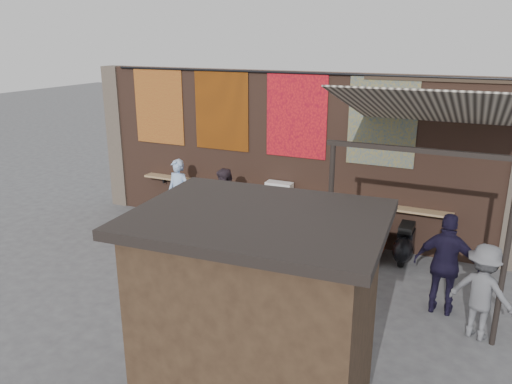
% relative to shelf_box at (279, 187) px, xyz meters
% --- Properties ---
extents(ground, '(70.00, 70.00, 0.00)m').
position_rel_shelf_box_xyz_m(ground, '(0.03, -2.30, -1.25)').
color(ground, '#474749').
rests_on(ground, ground).
extents(brick_wall, '(10.00, 0.40, 4.00)m').
position_rel_shelf_box_xyz_m(brick_wall, '(0.03, 0.40, 0.75)').
color(brick_wall, brown).
rests_on(brick_wall, ground).
extents(pier_left, '(0.50, 0.50, 4.00)m').
position_rel_shelf_box_xyz_m(pier_left, '(-5.17, 0.40, 0.75)').
color(pier_left, '#4C4238').
rests_on(pier_left, ground).
extents(eating_counter, '(8.00, 0.32, 0.05)m').
position_rel_shelf_box_xyz_m(eating_counter, '(0.03, 0.03, -0.15)').
color(eating_counter, '#9E7A51').
rests_on(eating_counter, brick_wall).
extents(shelf_box, '(0.65, 0.30, 0.25)m').
position_rel_shelf_box_xyz_m(shelf_box, '(0.00, 0.00, 0.00)').
color(shelf_box, white).
rests_on(shelf_box, eating_counter).
extents(tapestry_redgold, '(1.50, 0.02, 2.00)m').
position_rel_shelf_box_xyz_m(tapestry_redgold, '(-3.57, 0.18, 1.75)').
color(tapestry_redgold, maroon).
rests_on(tapestry_redgold, brick_wall).
extents(tapestry_sun, '(1.50, 0.02, 2.00)m').
position_rel_shelf_box_xyz_m(tapestry_sun, '(-1.67, 0.18, 1.75)').
color(tapestry_sun, '#C0550B').
rests_on(tapestry_sun, brick_wall).
extents(tapestry_orange, '(1.50, 0.02, 2.00)m').
position_rel_shelf_box_xyz_m(tapestry_orange, '(0.33, 0.18, 1.75)').
color(tapestry_orange, red).
rests_on(tapestry_orange, brick_wall).
extents(tapestry_multi, '(1.50, 0.02, 2.00)m').
position_rel_shelf_box_xyz_m(tapestry_multi, '(2.33, 0.18, 1.75)').
color(tapestry_multi, navy).
rests_on(tapestry_multi, brick_wall).
extents(hang_rail, '(9.50, 0.06, 0.06)m').
position_rel_shelf_box_xyz_m(hang_rail, '(0.03, 0.17, 2.73)').
color(hang_rail, black).
rests_on(hang_rail, brick_wall).
extents(scooter_stool_0, '(0.35, 0.78, 0.74)m').
position_rel_shelf_box_xyz_m(scooter_stool_0, '(-2.71, -0.27, -0.88)').
color(scooter_stool_0, navy).
rests_on(scooter_stool_0, ground).
extents(scooter_stool_1, '(0.37, 0.83, 0.79)m').
position_rel_shelf_box_xyz_m(scooter_stool_1, '(-2.17, -0.29, -0.85)').
color(scooter_stool_1, maroon).
rests_on(scooter_stool_1, ground).
extents(scooter_stool_2, '(0.38, 0.85, 0.81)m').
position_rel_shelf_box_xyz_m(scooter_stool_2, '(-1.57, -0.35, -0.84)').
color(scooter_stool_2, navy).
rests_on(scooter_stool_2, ground).
extents(scooter_stool_3, '(0.33, 0.74, 0.70)m').
position_rel_shelf_box_xyz_m(scooter_stool_3, '(-1.02, -0.35, -0.90)').
color(scooter_stool_3, '#0B531A').
rests_on(scooter_stool_3, ground).
extents(scooter_stool_4, '(0.39, 0.87, 0.83)m').
position_rel_shelf_box_xyz_m(scooter_stool_4, '(-0.44, -0.31, -0.83)').
color(scooter_stool_4, '#18144D').
rests_on(scooter_stool_4, ground).
extents(scooter_stool_5, '(0.38, 0.83, 0.79)m').
position_rel_shelf_box_xyz_m(scooter_stool_5, '(0.14, -0.29, -0.85)').
color(scooter_stool_5, navy).
rests_on(scooter_stool_5, ground).
extents(scooter_stool_6, '(0.33, 0.74, 0.70)m').
position_rel_shelf_box_xyz_m(scooter_stool_6, '(0.80, -0.27, -0.90)').
color(scooter_stool_6, '#18634F').
rests_on(scooter_stool_6, ground).
extents(scooter_stool_7, '(0.39, 0.86, 0.81)m').
position_rel_shelf_box_xyz_m(scooter_stool_7, '(1.35, -0.31, -0.84)').
color(scooter_stool_7, '#0F4B2B').
rests_on(scooter_stool_7, ground).
extents(scooter_stool_8, '(0.37, 0.83, 0.79)m').
position_rel_shelf_box_xyz_m(scooter_stool_8, '(1.89, -0.30, -0.85)').
color(scooter_stool_8, '#8A4F0C').
rests_on(scooter_stool_8, ground).
extents(scooter_stool_9, '(0.38, 0.84, 0.80)m').
position_rel_shelf_box_xyz_m(scooter_stool_9, '(2.52, -0.32, -0.85)').
color(scooter_stool_9, '#A8310C').
rests_on(scooter_stool_9, ground).
extents(scooter_stool_10, '(0.40, 0.89, 0.84)m').
position_rel_shelf_box_xyz_m(scooter_stool_10, '(3.11, -0.29, -0.83)').
color(scooter_stool_10, black).
rests_on(scooter_stool_10, ground).
extents(diner_left, '(0.71, 0.51, 1.81)m').
position_rel_shelf_box_xyz_m(diner_left, '(-2.55, -0.60, -0.34)').
color(diner_left, '#9EBCE6').
rests_on(diner_left, ground).
extents(diner_right, '(0.91, 0.73, 1.79)m').
position_rel_shelf_box_xyz_m(diner_right, '(-1.03, -0.84, -0.35)').
color(diner_right, '#32272F').
rests_on(diner_right, ground).
extents(shopper_navy, '(1.11, 0.49, 1.88)m').
position_rel_shelf_box_xyz_m(shopper_navy, '(4.08, -2.20, -0.31)').
color(shopper_navy, black).
rests_on(shopper_navy, ground).
extents(shopper_grey, '(1.20, 0.92, 1.64)m').
position_rel_shelf_box_xyz_m(shopper_grey, '(4.69, -2.76, -0.43)').
color(shopper_grey, slate).
rests_on(shopper_grey, ground).
extents(shopper_tan, '(1.05, 1.00, 1.82)m').
position_rel_shelf_box_xyz_m(shopper_tan, '(1.55, -1.86, -0.34)').
color(shopper_tan, '#95845E').
rests_on(shopper_tan, ground).
extents(market_stall, '(2.65, 2.06, 2.74)m').
position_rel_shelf_box_xyz_m(market_stall, '(2.20, -6.04, 0.12)').
color(market_stall, black).
rests_on(market_stall, ground).
extents(stall_roof, '(2.97, 2.36, 0.12)m').
position_rel_shelf_box_xyz_m(stall_roof, '(2.20, -6.04, 1.56)').
color(stall_roof, black).
rests_on(stall_roof, market_stall).
extents(stall_sign, '(1.20, 0.12, 0.50)m').
position_rel_shelf_box_xyz_m(stall_sign, '(2.13, -5.07, 0.74)').
color(stall_sign, gold).
rests_on(stall_sign, market_stall).
extents(stall_shelf, '(2.10, 0.24, 0.06)m').
position_rel_shelf_box_xyz_m(stall_shelf, '(2.13, -5.07, -0.25)').
color(stall_shelf, '#473321').
rests_on(stall_shelf, market_stall).
extents(awning_canvas, '(3.20, 3.28, 0.97)m').
position_rel_shelf_box_xyz_m(awning_canvas, '(3.53, -1.40, 2.30)').
color(awning_canvas, beige).
rests_on(awning_canvas, brick_wall).
extents(awning_ledger, '(3.30, 0.08, 0.12)m').
position_rel_shelf_box_xyz_m(awning_ledger, '(3.53, 0.19, 2.70)').
color(awning_ledger, '#33261C').
rests_on(awning_ledger, brick_wall).
extents(awning_header, '(3.00, 0.08, 0.08)m').
position_rel_shelf_box_xyz_m(awning_header, '(3.53, -2.90, 1.83)').
color(awning_header, black).
rests_on(awning_header, awning_post_left).
extents(awning_post_left, '(0.09, 0.09, 3.10)m').
position_rel_shelf_box_xyz_m(awning_post_left, '(2.13, -2.90, 0.30)').
color(awning_post_left, black).
rests_on(awning_post_left, ground).
extents(awning_post_right, '(0.09, 0.09, 3.10)m').
position_rel_shelf_box_xyz_m(awning_post_right, '(4.93, -2.90, 0.30)').
color(awning_post_right, black).
rests_on(awning_post_right, ground).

